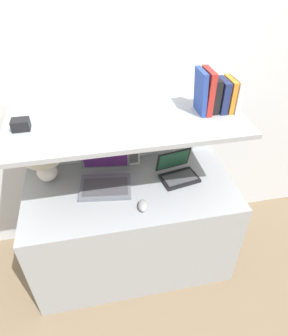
{
  "coord_description": "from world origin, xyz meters",
  "views": [
    {
      "loc": [
        -0.21,
        -1.11,
        2.06
      ],
      "look_at": [
        0.09,
        0.35,
        0.9
      ],
      "focal_mm": 32.0,
      "sensor_mm": 36.0,
      "label": 1
    }
  ],
  "objects_px": {
    "book_red": "(207,91)",
    "book_black": "(214,95)",
    "book_orange": "(229,94)",
    "table_lamp": "(43,155)",
    "shelf_gadget": "(21,125)",
    "router_box": "(131,156)",
    "book_white": "(234,93)",
    "laptop_large": "(105,177)",
    "book_navy": "(222,95)",
    "laptop_small": "(177,172)",
    "computer_mouse": "(143,205)",
    "book_blue": "(201,92)"
  },
  "relations": [
    {
      "from": "book_white",
      "to": "book_red",
      "type": "height_order",
      "value": "book_red"
    },
    {
      "from": "book_red",
      "to": "shelf_gadget",
      "type": "relative_size",
      "value": 2.72
    },
    {
      "from": "book_navy",
      "to": "book_orange",
      "type": "bearing_deg",
      "value": 0.0
    },
    {
      "from": "table_lamp",
      "to": "shelf_gadget",
      "type": "xyz_separation_m",
      "value": [
        -0.05,
        -0.13,
        0.3
      ]
    },
    {
      "from": "laptop_large",
      "to": "book_red",
      "type": "relative_size",
      "value": 1.46
    },
    {
      "from": "computer_mouse",
      "to": "book_blue",
      "type": "relative_size",
      "value": 0.42
    },
    {
      "from": "book_white",
      "to": "laptop_small",
      "type": "bearing_deg",
      "value": -176.55
    },
    {
      "from": "laptop_small",
      "to": "book_navy",
      "type": "xyz_separation_m",
      "value": [
        0.24,
        0.02,
        0.53
      ]
    },
    {
      "from": "computer_mouse",
      "to": "book_navy",
      "type": "relative_size",
      "value": 0.56
    },
    {
      "from": "laptop_small",
      "to": "book_red",
      "type": "bearing_deg",
      "value": 7.53
    },
    {
      "from": "table_lamp",
      "to": "book_black",
      "type": "height_order",
      "value": "book_black"
    },
    {
      "from": "table_lamp",
      "to": "book_white",
      "type": "distance_m",
      "value": 1.24
    },
    {
      "from": "book_navy",
      "to": "computer_mouse",
      "type": "bearing_deg",
      "value": -153.38
    },
    {
      "from": "book_black",
      "to": "computer_mouse",
      "type": "bearing_deg",
      "value": -151.02
    },
    {
      "from": "book_blue",
      "to": "shelf_gadget",
      "type": "relative_size",
      "value": 2.74
    },
    {
      "from": "book_orange",
      "to": "book_black",
      "type": "relative_size",
      "value": 0.95
    },
    {
      "from": "book_orange",
      "to": "shelf_gadget",
      "type": "relative_size",
      "value": 2.06
    },
    {
      "from": "table_lamp",
      "to": "book_navy",
      "type": "relative_size",
      "value": 1.62
    },
    {
      "from": "book_blue",
      "to": "computer_mouse",
      "type": "bearing_deg",
      "value": -146.05
    },
    {
      "from": "table_lamp",
      "to": "computer_mouse",
      "type": "bearing_deg",
      "value": -34.45
    },
    {
      "from": "book_orange",
      "to": "book_navy",
      "type": "distance_m",
      "value": 0.04
    },
    {
      "from": "router_box",
      "to": "book_white",
      "type": "distance_m",
      "value": 0.82
    },
    {
      "from": "table_lamp",
      "to": "book_navy",
      "type": "height_order",
      "value": "book_navy"
    },
    {
      "from": "table_lamp",
      "to": "book_black",
      "type": "bearing_deg",
      "value": -6.95
    },
    {
      "from": "book_orange",
      "to": "book_black",
      "type": "distance_m",
      "value": 0.09
    },
    {
      "from": "book_blue",
      "to": "laptop_large",
      "type": "bearing_deg",
      "value": 178.74
    },
    {
      "from": "book_blue",
      "to": "shelf_gadget",
      "type": "bearing_deg",
      "value": 180.0
    },
    {
      "from": "router_box",
      "to": "book_blue",
      "type": "bearing_deg",
      "value": -27.23
    },
    {
      "from": "router_box",
      "to": "book_orange",
      "type": "distance_m",
      "value": 0.79
    },
    {
      "from": "router_box",
      "to": "book_red",
      "type": "xyz_separation_m",
      "value": [
        0.43,
        -0.2,
        0.54
      ]
    },
    {
      "from": "shelf_gadget",
      "to": "book_orange",
      "type": "bearing_deg",
      "value": 0.0
    },
    {
      "from": "table_lamp",
      "to": "router_box",
      "type": "height_order",
      "value": "table_lamp"
    },
    {
      "from": "table_lamp",
      "to": "book_orange",
      "type": "height_order",
      "value": "book_orange"
    },
    {
      "from": "book_red",
      "to": "book_black",
      "type": "bearing_deg",
      "value": -0.0
    },
    {
      "from": "router_box",
      "to": "table_lamp",
      "type": "bearing_deg",
      "value": -172.91
    },
    {
      "from": "book_white",
      "to": "book_black",
      "type": "distance_m",
      "value": 0.12
    },
    {
      "from": "book_black",
      "to": "book_red",
      "type": "bearing_deg",
      "value": 180.0
    },
    {
      "from": "laptop_small",
      "to": "computer_mouse",
      "type": "distance_m",
      "value": 0.38
    },
    {
      "from": "book_orange",
      "to": "book_navy",
      "type": "xyz_separation_m",
      "value": [
        -0.04,
        0.0,
        -0.0
      ]
    },
    {
      "from": "book_black",
      "to": "shelf_gadget",
      "type": "xyz_separation_m",
      "value": [
        -1.11,
        0.0,
        -0.07
      ]
    },
    {
      "from": "book_black",
      "to": "router_box",
      "type": "bearing_deg",
      "value": 157.11
    },
    {
      "from": "computer_mouse",
      "to": "laptop_large",
      "type": "bearing_deg",
      "value": 125.32
    },
    {
      "from": "book_black",
      "to": "shelf_gadget",
      "type": "distance_m",
      "value": 1.11
    },
    {
      "from": "router_box",
      "to": "book_white",
      "type": "bearing_deg",
      "value": -18.51
    },
    {
      "from": "book_orange",
      "to": "laptop_large",
      "type": "bearing_deg",
      "value": 179.03
    },
    {
      "from": "book_navy",
      "to": "shelf_gadget",
      "type": "relative_size",
      "value": 2.03
    },
    {
      "from": "table_lamp",
      "to": "laptop_small",
      "type": "relative_size",
      "value": 1.1
    },
    {
      "from": "computer_mouse",
      "to": "book_blue",
      "type": "bearing_deg",
      "value": 33.95
    },
    {
      "from": "book_white",
      "to": "laptop_large",
      "type": "bearing_deg",
      "value": 179.07
    },
    {
      "from": "book_white",
      "to": "computer_mouse",
      "type": "bearing_deg",
      "value": -156.25
    }
  ]
}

